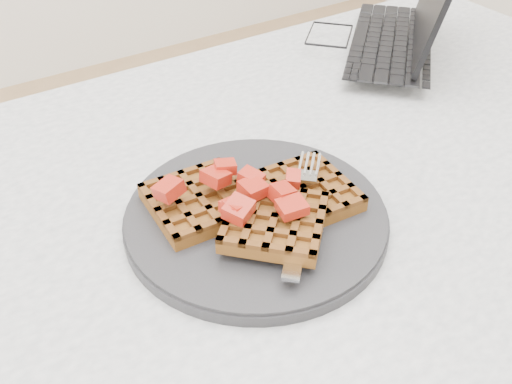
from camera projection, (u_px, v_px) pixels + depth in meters
table at (315, 272)px, 0.68m from camera, size 1.20×0.80×0.75m
plate at (256, 217)px, 0.58m from camera, size 0.27×0.27×0.02m
waffles at (258, 204)px, 0.56m from camera, size 0.20×0.19×0.03m
strawberry_pile at (256, 181)px, 0.55m from camera, size 0.15×0.15×0.02m
fork at (303, 211)px, 0.56m from camera, size 0.14×0.15×0.02m
laptop at (379, 31)px, 0.88m from camera, size 0.35×0.35×0.20m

